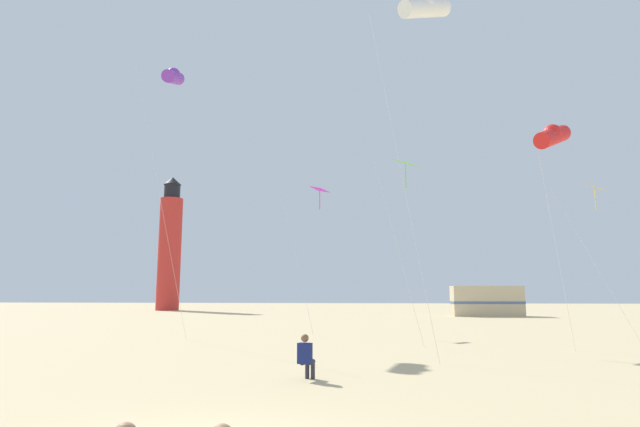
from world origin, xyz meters
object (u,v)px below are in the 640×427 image
Objects in this scene: kite_diamond_magenta at (318,195)px; lighthouse_distant at (170,247)px; kite_tube_scarlet at (552,136)px; kite_diamond_gold at (594,192)px; kite_tube_violet at (173,77)px; kite_tube_white at (425,8)px; kite_flyer_standing at (306,356)px; rv_van_tan at (487,301)px; kite_diamond_lime at (405,169)px.

lighthouse_distant is at bearing 123.40° from kite_diamond_magenta.
kite_diamond_gold is (3.70, 5.09, -1.49)m from kite_tube_scarlet.
kite_tube_violet is 1.55× the size of kite_tube_scarlet.
kite_tube_scarlet reaches higher than kite_diamond_magenta.
kite_diamond_gold is 13.43m from kite_tube_white.
kite_tube_scarlet is 52.34m from lighthouse_distant.
kite_tube_violet is 0.87× the size of lighthouse_distant.
kite_diamond_magenta is 13.07m from kite_tube_white.
kite_diamond_magenta is 0.50× the size of lighthouse_distant.
kite_tube_scarlet is at bearing -121.85° from kite_flyer_standing.
lighthouse_distant is (-21.77, 33.02, -0.07)m from kite_diamond_magenta.
kite_diamond_magenta reaches higher than rv_van_tan.
kite_tube_scarlet is 7.58m from kite_tube_white.
kite_flyer_standing is 38.97m from rv_van_tan.
kite_tube_violet is at bearing 167.03° from kite_tube_scarlet.
kite_diamond_magenta is 14.66m from kite_diamond_gold.
kite_flyer_standing is 0.08× the size of kite_tube_violet.
kite_diamond_lime is at bearing 166.27° from kite_tube_scarlet.
kite_tube_scarlet is 1.14× the size of kite_diamond_lime.
kite_tube_violet is at bearing -153.02° from kite_diamond_magenta.
kite_flyer_standing is 0.12× the size of kite_tube_scarlet.
lighthouse_distant reaches higher than rv_van_tan.
kite_diamond_lime reaches higher than kite_diamond_gold.
kite_diamond_gold is (21.94, 0.89, -6.63)m from kite_tube_violet.
lighthouse_distant reaches higher than kite_diamond_magenta.
kite_tube_scarlet is at bearing 26.09° from kite_tube_white.
kite_flyer_standing is at bearing -134.68° from kite_diamond_gold.
kite_diamond_magenta is at bearing -56.60° from lighthouse_distant.
kite_tube_white is at bearing -139.70° from kite_diamond_gold.
kite_diamond_gold reaches higher than rv_van_tan.
kite_tube_white is (5.18, -10.74, 5.35)m from kite_diamond_magenta.
kite_tube_scarlet is 6.31m from kite_diamond_lime.
kite_diamond_magenta is 0.60× the size of kite_tube_white.
kite_diamond_lime is (3.39, 9.68, 7.16)m from kite_flyer_standing.
kite_tube_scarlet reaches higher than kite_diamond_gold.
kite_diamond_magenta reaches higher than kite_diamond_lime.
kite_diamond_magenta is (-10.63, 8.07, -0.81)m from kite_tube_scarlet.
lighthouse_distant is (-26.35, 39.61, 0.06)m from kite_diamond_lime.
kite_flyer_standing is at bearing -109.94° from rv_van_tan.
kite_flyer_standing is 0.08× the size of kite_tube_white.
kite_diamond_gold is 50.99m from lighthouse_distant.
kite_tube_white is 1.69× the size of kite_diamond_lime.
kite_flyer_standing is 19.84m from kite_diamond_gold.
kite_diamond_magenta is 39.55m from lighthouse_distant.
kite_flyer_standing is 14.37m from kite_tube_white.
rv_van_tan is at bearing 90.87° from kite_diamond_gold.
kite_diamond_magenta is at bearing 168.27° from kite_diamond_gold.
lighthouse_distant reaches higher than kite_diamond_lime.
kite_diamond_gold is at bearing -117.50° from kite_flyer_standing.
kite_flyer_standing is 20.17m from kite_tube_violet.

